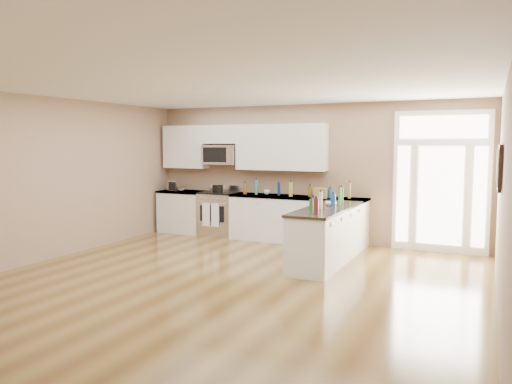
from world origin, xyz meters
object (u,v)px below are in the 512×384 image
stockpot (218,188)px  kitchen_range (220,214)px  peninsula_cabinet (327,237)px  toaster_oven (175,185)px

stockpot → kitchen_range: bearing=96.5°
kitchen_range → stockpot: bearing=-83.5°
peninsula_cabinet → kitchen_range: size_ratio=2.15×
kitchen_range → stockpot: (0.01, -0.09, 0.56)m
kitchen_range → toaster_oven: toaster_oven is taller
peninsula_cabinet → kitchen_range: 3.22m
peninsula_cabinet → stockpot: (-2.86, 1.36, 0.60)m
kitchen_range → stockpot: stockpot is taller
peninsula_cabinet → toaster_oven: (-4.02, 1.43, 0.62)m
peninsula_cabinet → toaster_oven: size_ratio=8.62×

